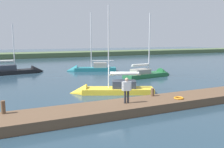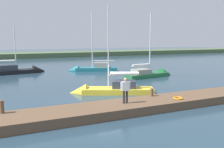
% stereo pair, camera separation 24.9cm
% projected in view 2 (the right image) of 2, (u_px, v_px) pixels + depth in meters
% --- Properties ---
extents(ground_plane, '(200.00, 200.00, 0.00)m').
position_uv_depth(ground_plane, '(108.00, 97.00, 19.04)').
color(ground_plane, '#263D4C').
extents(far_shoreline, '(180.00, 8.00, 2.40)m').
position_uv_depth(far_shoreline, '(39.00, 57.00, 61.23)').
color(far_shoreline, '#4C603D').
rests_on(far_shoreline, ground_plane).
extents(dock_pier, '(20.39, 2.56, 0.57)m').
position_uv_depth(dock_pier, '(133.00, 106.00, 15.27)').
color(dock_pier, brown).
rests_on(dock_pier, ground_plane).
extents(mooring_post_near, '(0.23, 0.23, 0.73)m').
position_uv_depth(mooring_post_near, '(2.00, 107.00, 12.89)').
color(mooring_post_near, brown).
rests_on(mooring_post_near, dock_pier).
extents(mooring_post_far, '(0.23, 0.23, 0.56)m').
position_uv_depth(mooring_post_far, '(152.00, 92.00, 16.81)').
color(mooring_post_far, brown).
rests_on(mooring_post_far, dock_pier).
extents(life_ring_buoy, '(0.66, 0.66, 0.10)m').
position_uv_depth(life_ring_buoy, '(178.00, 98.00, 16.05)').
color(life_ring_buoy, orange).
rests_on(life_ring_buoy, dock_pier).
extents(sailboat_inner_slip, '(7.20, 2.78, 8.64)m').
position_uv_depth(sailboat_inner_slip, '(153.00, 75.00, 29.28)').
color(sailboat_inner_slip, '#236638').
rests_on(sailboat_inner_slip, ground_plane).
extents(sailboat_far_right, '(7.37, 4.07, 9.23)m').
position_uv_depth(sailboat_far_right, '(90.00, 70.00, 34.38)').
color(sailboat_far_right, '#1E6B75').
rests_on(sailboat_far_right, ground_plane).
extents(sailboat_mid_channel, '(7.27, 4.36, 8.22)m').
position_uv_depth(sailboat_mid_channel, '(108.00, 92.00, 20.18)').
color(sailboat_mid_channel, gold).
rests_on(sailboat_mid_channel, ground_plane).
extents(sailboat_near_dock, '(7.44, 2.78, 7.44)m').
position_uv_depth(sailboat_near_dock, '(21.00, 71.00, 32.05)').
color(sailboat_near_dock, black).
rests_on(sailboat_near_dock, ground_plane).
extents(person_on_dock, '(0.62, 0.31, 1.65)m').
position_uv_depth(person_on_dock, '(125.00, 89.00, 14.83)').
color(person_on_dock, '#28282D').
rests_on(person_on_dock, dock_pier).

